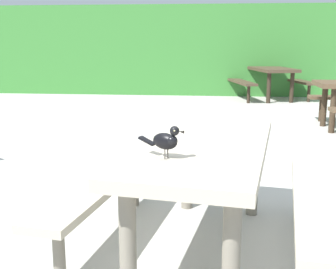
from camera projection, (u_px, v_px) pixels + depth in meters
ground_plane at (194, 231)px, 3.20m from camera, size 60.00×60.00×0.00m
hedge_wall at (210, 50)px, 11.42m from camera, size 28.00×1.44×2.22m
picnic_table_foreground at (204, 169)px, 2.81m from camera, size 1.93×1.95×0.74m
bird_grackle at (167, 140)px, 2.34m from camera, size 0.27×0.16×0.18m
picnic_table_mid_right at (269, 75)px, 10.30m from camera, size 2.04×2.06×0.74m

